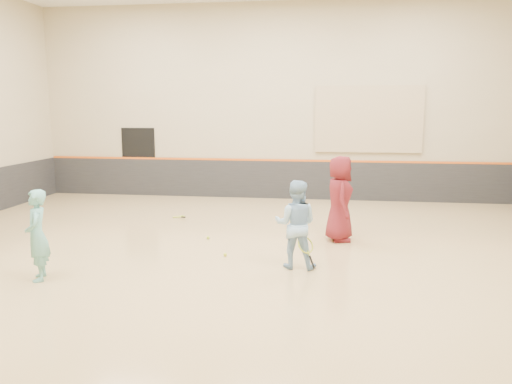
# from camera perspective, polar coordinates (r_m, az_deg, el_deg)

# --- Properties ---
(room) EXTENTS (15.04, 12.04, 6.22)m
(room) POSITION_cam_1_polar(r_m,az_deg,el_deg) (9.88, -1.08, -2.29)
(room) COLOR tan
(room) RESTS_ON ground
(wainscot_back) EXTENTS (14.90, 0.04, 1.20)m
(wainscot_back) POSITION_cam_1_polar(r_m,az_deg,el_deg) (15.76, 2.29, 1.42)
(wainscot_back) COLOR #232326
(wainscot_back) RESTS_ON floor
(accent_stripe) EXTENTS (14.90, 0.03, 0.06)m
(accent_stripe) POSITION_cam_1_polar(r_m,az_deg,el_deg) (15.67, 2.30, 3.66)
(accent_stripe) COLOR #D85914
(accent_stripe) RESTS_ON wall_back
(acoustic_panel) EXTENTS (3.20, 0.08, 2.00)m
(acoustic_panel) POSITION_cam_1_polar(r_m,az_deg,el_deg) (15.56, 12.75, 8.11)
(acoustic_panel) COLOR tan
(acoustic_panel) RESTS_ON wall_back
(doorway) EXTENTS (1.10, 0.05, 2.20)m
(doorway) POSITION_cam_1_polar(r_m,az_deg,el_deg) (16.74, -13.23, 3.39)
(doorway) COLOR black
(doorway) RESTS_ON floor
(girl) EXTENTS (0.57, 0.66, 1.53)m
(girl) POSITION_cam_1_polar(r_m,az_deg,el_deg) (9.06, -23.73, -4.55)
(girl) COLOR #65B0AA
(girl) RESTS_ON floor
(instructor) EXTENTS (0.82, 0.66, 1.59)m
(instructor) POSITION_cam_1_polar(r_m,az_deg,el_deg) (8.95, 4.56, -3.70)
(instructor) COLOR #90BBDF
(instructor) RESTS_ON floor
(young_man) EXTENTS (0.68, 0.96, 1.84)m
(young_man) POSITION_cam_1_polar(r_m,az_deg,el_deg) (10.86, 9.54, -0.75)
(young_man) COLOR maroon
(young_man) RESTS_ON floor
(held_racket) EXTENTS (0.42, 0.42, 0.63)m
(held_racket) POSITION_cam_1_polar(r_m,az_deg,el_deg) (8.88, 5.69, -6.04)
(held_racket) COLOR #B4C32A
(held_racket) RESTS_ON instructor
(spare_racket) EXTENTS (0.72, 0.72, 0.14)m
(spare_racket) POSITION_cam_1_polar(r_m,az_deg,el_deg) (13.29, -8.83, -2.57)
(spare_racket) COLOR #A1BB29
(spare_racket) RESTS_ON floor
(ball_under_racket) EXTENTS (0.07, 0.07, 0.07)m
(ball_under_racket) POSITION_cam_1_polar(r_m,az_deg,el_deg) (9.78, -3.55, -7.15)
(ball_under_racket) COLOR #CED832
(ball_under_racket) RESTS_ON floor
(ball_in_hand) EXTENTS (0.07, 0.07, 0.07)m
(ball_in_hand) POSITION_cam_1_polar(r_m,az_deg,el_deg) (10.68, 10.58, 0.65)
(ball_in_hand) COLOR gold
(ball_in_hand) RESTS_ON young_man
(ball_beside_spare) EXTENTS (0.07, 0.07, 0.07)m
(ball_beside_spare) POSITION_cam_1_polar(r_m,az_deg,el_deg) (11.04, -5.50, -5.22)
(ball_beside_spare) COLOR #ACCB2F
(ball_beside_spare) RESTS_ON floor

